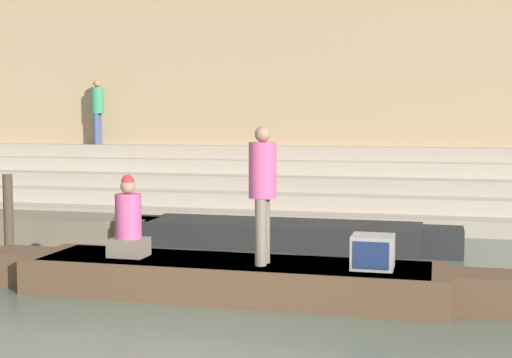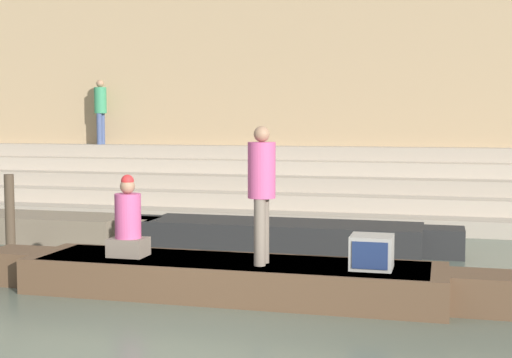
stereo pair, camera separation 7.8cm
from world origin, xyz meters
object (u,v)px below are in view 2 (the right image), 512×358
(moored_boat_shore, at_px, (7,225))
(moored_boat_distant, at_px, (283,235))
(person_standing, at_px, (262,185))
(mooring_post, at_px, (10,214))
(tv_set, at_px, (372,252))
(person_rowing, at_px, (128,224))
(rowboat_main, at_px, (231,277))
(person_on_steps, at_px, (100,107))

(moored_boat_shore, distance_m, moored_boat_distant, 5.08)
(moored_boat_shore, bearing_deg, person_standing, -23.85)
(mooring_post, bearing_deg, moored_boat_shore, 125.94)
(tv_set, height_order, mooring_post, mooring_post)
(moored_boat_shore, bearing_deg, tv_set, -18.56)
(person_rowing, bearing_deg, rowboat_main, -9.92)
(mooring_post, bearing_deg, person_rowing, -31.49)
(rowboat_main, bearing_deg, person_standing, -13.17)
(person_standing, xyz_separation_m, moored_boat_distant, (-0.49, 3.35, -1.13))
(person_rowing, bearing_deg, tv_set, -12.29)
(person_rowing, bearing_deg, mooring_post, 136.11)
(person_rowing, distance_m, moored_boat_distant, 3.57)
(moored_boat_distant, relative_size, mooring_post, 4.52)
(tv_set, relative_size, moored_boat_distant, 0.08)
(rowboat_main, distance_m, moored_boat_distant, 3.23)
(person_standing, xyz_separation_m, person_on_steps, (-6.38, 8.50, 1.10))
(tv_set, bearing_deg, rowboat_main, 176.80)
(person_rowing, xyz_separation_m, moored_boat_distant, (1.25, 3.29, -0.60))
(person_standing, relative_size, moored_boat_shore, 0.28)
(moored_boat_distant, bearing_deg, moored_boat_shore, -173.88)
(rowboat_main, xyz_separation_m, person_standing, (0.41, -0.12, 1.14))
(rowboat_main, height_order, tv_set, tv_set)
(person_on_steps, bearing_deg, moored_boat_shore, -28.29)
(person_rowing, xyz_separation_m, moored_boat_shore, (-3.82, 3.08, -0.60))
(rowboat_main, relative_size, moored_boat_distant, 1.13)
(rowboat_main, distance_m, tv_set, 1.75)
(mooring_post, xyz_separation_m, person_on_steps, (-1.78, 6.69, 1.83))
(person_standing, distance_m, moored_boat_shore, 6.49)
(rowboat_main, height_order, moored_boat_shore, moored_boat_shore)
(rowboat_main, xyz_separation_m, person_rowing, (-1.33, -0.06, 0.61))
(person_standing, bearing_deg, person_on_steps, 122.18)
(tv_set, height_order, moored_boat_shore, tv_set)
(moored_boat_shore, bearing_deg, person_rowing, -33.26)
(rowboat_main, distance_m, person_standing, 1.22)
(tv_set, bearing_deg, person_rowing, 178.65)
(tv_set, distance_m, person_on_steps, 11.54)
(person_on_steps, bearing_deg, rowboat_main, -1.50)
(person_on_steps, bearing_deg, person_rowing, -8.15)
(person_rowing, distance_m, moored_boat_shore, 4.95)
(rowboat_main, relative_size, person_on_steps, 4.03)
(person_rowing, relative_size, moored_boat_shore, 0.18)
(moored_boat_shore, relative_size, person_on_steps, 3.55)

